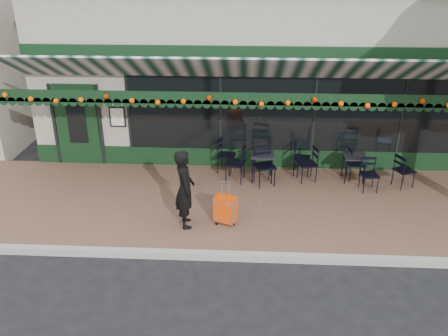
# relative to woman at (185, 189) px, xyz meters

# --- Properties ---
(ground) EXTENTS (80.00, 80.00, 0.00)m
(ground) POSITION_rel_woman_xyz_m (1.56, -0.91, -1.00)
(ground) COLOR black
(ground) RESTS_ON ground
(sidewalk) EXTENTS (18.00, 4.00, 0.15)m
(sidewalk) POSITION_rel_woman_xyz_m (1.56, 1.09, -0.93)
(sidewalk) COLOR brown
(sidewalk) RESTS_ON ground
(curb) EXTENTS (18.00, 0.16, 0.15)m
(curb) POSITION_rel_woman_xyz_m (1.56, -0.99, -0.93)
(curb) COLOR #9E9E99
(curb) RESTS_ON ground
(restaurant_building) EXTENTS (12.00, 9.60, 4.50)m
(restaurant_building) POSITION_rel_woman_xyz_m (1.56, 6.92, 1.27)
(restaurant_building) COLOR gray
(restaurant_building) RESTS_ON ground
(woman) EXTENTS (0.55, 0.70, 1.70)m
(woman) POSITION_rel_woman_xyz_m (0.00, 0.00, 0.00)
(woman) COLOR black
(woman) RESTS_ON sidewalk
(suitcase) EXTENTS (0.49, 0.39, 0.99)m
(suitcase) POSITION_rel_woman_xyz_m (0.83, 0.10, -0.52)
(suitcase) COLOR #FA4407
(suitcase) RESTS_ON sidewalk
(cafe_table_a) EXTENTS (0.55, 0.55, 0.68)m
(cafe_table_a) POSITION_rel_woman_xyz_m (3.94, 2.35, -0.24)
(cafe_table_a) COLOR black
(cafe_table_a) RESTS_ON sidewalk
(cafe_table_b) EXTENTS (0.57, 0.57, 0.71)m
(cafe_table_b) POSITION_rel_woman_xyz_m (1.65, 2.27, -0.22)
(cafe_table_b) COLOR black
(cafe_table_b) RESTS_ON sidewalk
(chair_a_left) EXTENTS (0.53, 0.53, 0.89)m
(chair_a_left) POSITION_rel_woman_xyz_m (2.78, 2.27, -0.41)
(chair_a_left) COLOR black
(chair_a_left) RESTS_ON sidewalk
(chair_a_right) EXTENTS (0.42, 0.42, 0.82)m
(chair_a_right) POSITION_rel_woman_xyz_m (4.01, 2.43, -0.44)
(chair_a_right) COLOR black
(chair_a_right) RESTS_ON sidewalk
(chair_a_front) EXTENTS (0.45, 0.45, 0.81)m
(chair_a_front) POSITION_rel_woman_xyz_m (4.21, 1.81, -0.44)
(chair_a_front) COLOR black
(chair_a_front) RESTS_ON sidewalk
(chair_a_extra) EXTENTS (0.56, 0.56, 0.85)m
(chair_a_extra) POSITION_rel_woman_xyz_m (5.10, 2.07, -0.43)
(chair_a_extra) COLOR black
(chair_a_extra) RESTS_ON sidewalk
(chair_b_left) EXTENTS (0.55, 0.55, 0.95)m
(chair_b_left) POSITION_rel_woman_xyz_m (0.97, 2.17, -0.38)
(chair_b_left) COLOR black
(chair_b_left) RESTS_ON sidewalk
(chair_b_right) EXTENTS (0.50, 0.50, 0.88)m
(chair_b_right) POSITION_rel_woman_xyz_m (2.68, 2.65, -0.41)
(chair_b_right) COLOR black
(chair_b_right) RESTS_ON sidewalk
(chair_b_front) EXTENTS (0.61, 0.61, 0.97)m
(chair_b_front) POSITION_rel_woman_xyz_m (1.70, 2.01, -0.37)
(chair_b_front) COLOR black
(chair_b_front) RESTS_ON sidewalk
(chair_solo) EXTENTS (0.53, 0.53, 0.88)m
(chair_solo) POSITION_rel_woman_xyz_m (0.73, 2.72, -0.41)
(chair_solo) COLOR black
(chair_solo) RESTS_ON sidewalk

